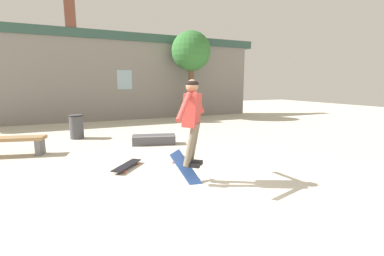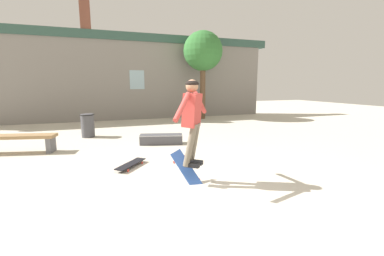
{
  "view_description": "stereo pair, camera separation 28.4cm",
  "coord_description": "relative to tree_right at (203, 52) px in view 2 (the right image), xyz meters",
  "views": [
    {
      "loc": [
        -1.31,
        -2.92,
        1.71
      ],
      "look_at": [
        0.41,
        0.97,
        0.99
      ],
      "focal_mm": 24.0,
      "sensor_mm": 36.0,
      "label": 1
    },
    {
      "loc": [
        -1.04,
        -3.03,
        1.71
      ],
      "look_at": [
        0.41,
        0.97,
        0.99
      ],
      "focal_mm": 24.0,
      "sensor_mm": 36.0,
      "label": 2
    }
  ],
  "objects": [
    {
      "name": "trash_bin",
      "position": [
        -5.29,
        -2.97,
        -2.86
      ],
      "size": [
        0.45,
        0.45,
        0.76
      ],
      "color": "#47474C",
      "rests_on": "ground_plane"
    },
    {
      "name": "building_backdrop",
      "position": [
        -3.87,
        1.08,
        -1.11
      ],
      "size": [
        15.98,
        0.52,
        5.39
      ],
      "color": "gray",
      "rests_on": "ground_plane"
    },
    {
      "name": "tree_right",
      "position": [
        0.0,
        0.0,
        0.0
      ],
      "size": [
        1.91,
        1.91,
        4.27
      ],
      "color": "brown",
      "rests_on": "ground_plane"
    },
    {
      "name": "skateboard_flipping",
      "position": [
        -3.51,
        -7.84,
        -3.05
      ],
      "size": [
        0.5,
        0.45,
        0.7
      ],
      "rotation": [
        0.0,
        0.0,
        -0.92
      ],
      "color": "#2D519E"
    },
    {
      "name": "ground_plane",
      "position": [
        -3.86,
        -8.91,
        -3.27
      ],
      "size": [
        40.0,
        40.0,
        0.0
      ],
      "primitive_type": "plane",
      "color": "beige"
    },
    {
      "name": "skate_ledge",
      "position": [
        -3.25,
        -4.76,
        -3.13
      ],
      "size": [
        1.28,
        0.69,
        0.28
      ],
      "rotation": [
        0.0,
        0.0,
        -0.26
      ],
      "color": "#4C4C51",
      "rests_on": "ground_plane"
    },
    {
      "name": "skateboard_resting",
      "position": [
        -4.35,
        -6.64,
        -3.2
      ],
      "size": [
        0.72,
        0.8,
        0.08
      ],
      "rotation": [
        0.0,
        0.0,
        4.02
      ],
      "color": "black",
      "rests_on": "ground_plane"
    },
    {
      "name": "park_bench",
      "position": [
        -6.88,
        -4.51,
        -2.92
      ],
      "size": [
        1.86,
        0.82,
        0.46
      ],
      "rotation": [
        0.0,
        0.0,
        -0.23
      ],
      "color": "#99754C",
      "rests_on": "ground_plane"
    },
    {
      "name": "skater",
      "position": [
        -3.45,
        -7.94,
        -2.06
      ],
      "size": [
        0.96,
        1.07,
        1.46
      ],
      "rotation": [
        0.0,
        0.0,
        -0.72
      ],
      "color": "#B23833"
    }
  ]
}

